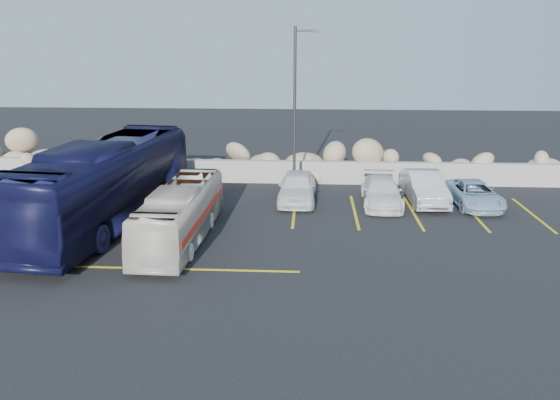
# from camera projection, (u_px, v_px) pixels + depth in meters

# --- Properties ---
(ground) EXTENTS (90.00, 90.00, 0.00)m
(ground) POSITION_uv_depth(u_px,v_px,m) (209.00, 272.00, 18.02)
(ground) COLOR black
(ground) RESTS_ON ground
(seawall) EXTENTS (60.00, 0.40, 1.20)m
(seawall) POSITION_uv_depth(u_px,v_px,m) (249.00, 171.00, 29.35)
(seawall) COLOR gray
(seawall) RESTS_ON ground
(riprap_pile) EXTENTS (54.00, 2.80, 2.60)m
(riprap_pile) POSITION_uv_depth(u_px,v_px,m) (251.00, 154.00, 30.30)
(riprap_pile) COLOR tan
(riprap_pile) RESTS_ON ground
(parking_lines) EXTENTS (18.16, 9.36, 0.01)m
(parking_lines) POSITION_uv_depth(u_px,v_px,m) (341.00, 221.00, 23.09)
(parking_lines) COLOR gold
(parking_lines) RESTS_ON ground
(lamppost) EXTENTS (1.14, 0.18, 8.00)m
(lamppost) POSITION_uv_depth(u_px,v_px,m) (296.00, 108.00, 25.77)
(lamppost) COLOR #2F2D29
(lamppost) RESTS_ON ground
(vintage_bus) EXTENTS (1.99, 7.70, 2.13)m
(vintage_bus) POSITION_uv_depth(u_px,v_px,m) (181.00, 214.00, 20.64)
(vintage_bus) COLOR silver
(vintage_bus) RESTS_ON ground
(tour_coach) EXTENTS (4.12, 12.60, 3.45)m
(tour_coach) POSITION_uv_depth(u_px,v_px,m) (105.00, 183.00, 22.47)
(tour_coach) COLOR #0F1033
(tour_coach) RESTS_ON ground
(car_a) EXTENTS (1.81, 4.28, 1.44)m
(car_a) POSITION_uv_depth(u_px,v_px,m) (297.00, 187.00, 25.73)
(car_a) COLOR white
(car_a) RESTS_ON ground
(car_b) EXTENTS (1.68, 4.49, 1.47)m
(car_b) POSITION_uv_depth(u_px,v_px,m) (424.00, 187.00, 25.60)
(car_b) COLOR silver
(car_b) RESTS_ON ground
(car_c) EXTENTS (1.90, 4.34, 1.24)m
(car_c) POSITION_uv_depth(u_px,v_px,m) (382.00, 192.00, 25.28)
(car_c) COLOR white
(car_c) RESTS_ON ground
(car_d) EXTENTS (2.08, 4.18, 1.14)m
(car_d) POSITION_uv_depth(u_px,v_px,m) (474.00, 194.00, 25.08)
(car_d) COLOR #90AFCC
(car_d) RESTS_ON ground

